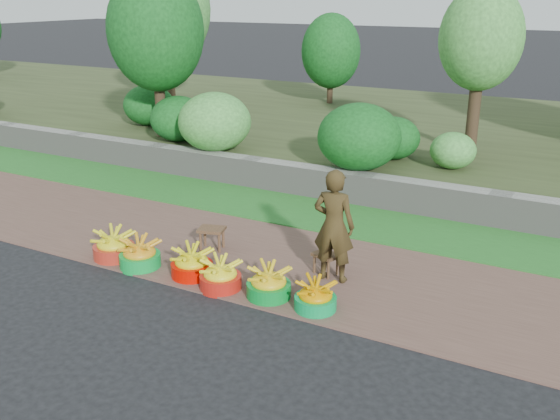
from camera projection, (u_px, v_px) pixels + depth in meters
The scene contains 14 objects.
ground_plane at pixel (237, 304), 7.34m from camera, with size 120.00×120.00×0.00m, color black.
dirt_shoulder at pixel (287, 264), 8.37m from camera, with size 80.00×2.50×0.02m, color brown.
grass_verge at pixel (345, 219), 10.02m from camera, with size 80.00×1.50×0.04m, color #256D25.
retaining_wall at pixel (365, 190), 10.65m from camera, with size 80.00×0.35×0.55m, color gray.
earth_bank at pixel (440, 136), 14.72m from camera, with size 80.00×10.00×0.50m, color #394423.
basin_a at pixel (114, 246), 8.51m from camera, with size 0.56×0.56×0.42m.
basin_b at pixel (140, 255), 8.24m from camera, with size 0.54×0.54×0.40m.
basin_c at pixel (192, 264), 7.97m from camera, with size 0.54×0.54×0.40m.
basin_d at pixel (220, 276), 7.65m from camera, with size 0.52×0.52×0.39m.
basin_e at pixel (269, 284), 7.43m from camera, with size 0.54×0.54×0.40m.
basin_f at pixel (315, 298), 7.14m from camera, with size 0.49×0.49×0.36m.
stool_left at pixel (212, 232), 8.77m from camera, with size 0.42×0.36×0.32m.
stool_right at pixel (326, 258), 8.00m from camera, with size 0.38×0.33×0.28m.
vendor_woman at pixel (334, 226), 7.69m from camera, with size 0.53×0.35×1.45m, color black.
Camera 1 is at (3.57, -5.52, 3.48)m, focal length 40.00 mm.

